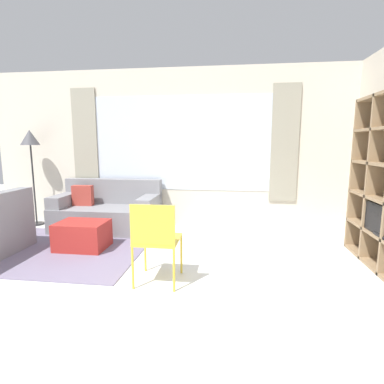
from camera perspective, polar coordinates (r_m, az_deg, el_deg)
ground_plane at (r=2.45m, az=-16.71°, el=-27.19°), size 16.00×16.00×0.00m
wall_back at (r=5.23m, az=-2.05°, el=8.22°), size 6.86×0.11×2.70m
area_rug at (r=4.62m, az=-25.16°, el=-9.82°), size 2.53×1.86×0.01m
couch_main at (r=5.26m, az=-15.77°, el=-3.66°), size 1.71×0.84×0.84m
ottoman at (r=4.43m, az=-20.10°, el=-7.78°), size 0.66×0.50×0.38m
floor_lamp at (r=5.97m, az=-28.43°, el=8.00°), size 0.32×0.32×1.68m
folding_chair at (r=3.07m, az=-6.90°, el=-8.34°), size 0.44×0.46×0.86m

